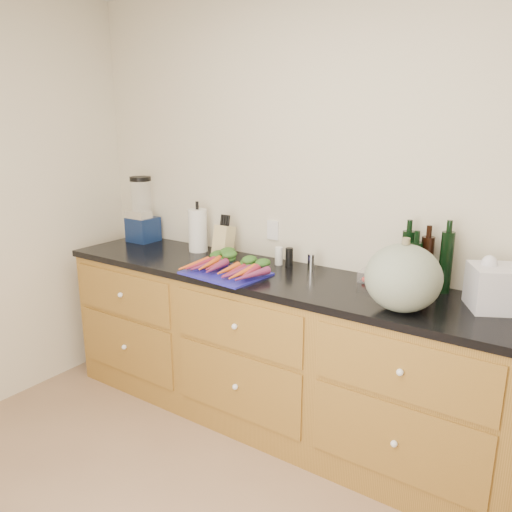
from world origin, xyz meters
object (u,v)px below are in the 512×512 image
Objects in this scene: carrots at (230,266)px; squash at (403,278)px; cutting_board at (226,273)px; paper_towel at (198,230)px; blender_appliance at (142,213)px; tomato_box at (373,277)px; knife_block at (224,241)px.

squash reaches higher than carrots.
carrots is (0.00, 0.04, 0.03)m from cutting_board.
squash is at bearing -11.80° from paper_towel.
tomato_box is at bearing 0.41° from blender_appliance.
blender_appliance is at bearing 164.72° from carrots.
blender_appliance reaches higher than knife_block.
cutting_board is 1.02m from squash.
carrots is 0.36m from knife_block.
blender_appliance is 2.31× the size of knife_block.
cutting_board is at bearing -179.43° from squash.
paper_towel is at bearing 150.01° from carrots.
tomato_box is (1.22, 0.01, -0.11)m from paper_towel.
knife_block reaches higher than carrots.
carrots is at bearing -45.99° from knife_block.
paper_towel is 2.10× the size of tomato_box.
blender_appliance reaches higher than paper_towel.
cutting_board is 1.29× the size of squash.
knife_block is at bearing -178.27° from tomato_box.
carrots reaches higher than tomato_box.
paper_towel is 1.23m from tomato_box.
carrots is 1.05m from blender_appliance.
squash is 1.72× the size of knife_block.
paper_towel is (-0.48, 0.28, 0.10)m from carrots.
paper_towel is 1.40× the size of knife_block.
paper_towel is 0.23m from knife_block.
squash reaches higher than paper_towel.
squash is (1.01, -0.03, 0.12)m from carrots.
tomato_box reaches higher than cutting_board.
blender_appliance is 0.76m from knife_block.
knife_block is (-0.25, 0.26, 0.06)m from carrots.
carrots is 0.80m from tomato_box.
blender_appliance is at bearing 162.35° from cutting_board.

